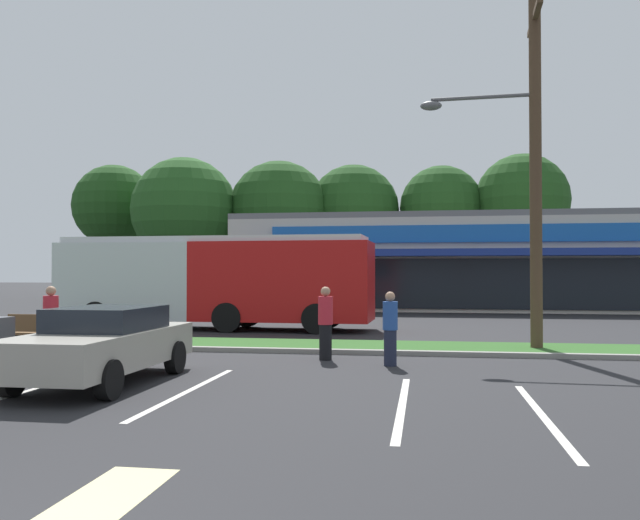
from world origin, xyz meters
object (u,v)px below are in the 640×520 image
(bus_stop_bench, at_px, (40,332))
(car_2, at_px, (265,300))
(pedestrian_near_bench, at_px, (390,328))
(pedestrian_by_pole, at_px, (51,322))
(pedestrian_mid, at_px, (325,323))
(car_1, at_px, (103,343))
(city_bus, at_px, (215,279))
(utility_pole, at_px, (529,160))

(bus_stop_bench, xyz_separation_m, car_2, (2.58, 13.21, 0.28))
(pedestrian_near_bench, distance_m, pedestrian_by_pole, 7.78)
(pedestrian_near_bench, distance_m, pedestrian_mid, 1.67)
(bus_stop_bench, bearing_deg, car_2, -101.04)
(car_1, bearing_deg, car_2, -175.70)
(city_bus, bearing_deg, pedestrian_by_pole, 83.09)
(bus_stop_bench, height_order, pedestrian_mid, pedestrian_mid)
(bus_stop_bench, height_order, car_2, car_2)
(car_1, bearing_deg, pedestrian_by_pole, -136.10)
(car_1, bearing_deg, pedestrian_near_bench, 121.79)
(pedestrian_by_pole, bearing_deg, pedestrian_mid, 74.07)
(bus_stop_bench, relative_size, car_1, 0.36)
(utility_pole, bearing_deg, bus_stop_bench, -171.29)
(pedestrian_mid, bearing_deg, city_bus, 0.47)
(city_bus, bearing_deg, car_2, -91.50)
(pedestrian_by_pole, xyz_separation_m, pedestrian_mid, (6.27, 0.90, -0.01))
(pedestrian_near_bench, relative_size, pedestrian_by_pole, 0.94)
(city_bus, bearing_deg, car_1, 99.31)
(bus_stop_bench, distance_m, pedestrian_mid, 7.39)
(utility_pole, distance_m, pedestrian_near_bench, 6.06)
(car_1, relative_size, car_2, 1.08)
(city_bus, height_order, bus_stop_bench, city_bus)
(bus_stop_bench, distance_m, car_2, 13.46)
(city_bus, relative_size, pedestrian_by_pole, 6.63)
(pedestrian_near_bench, bearing_deg, pedestrian_mid, -98.11)
(utility_pole, height_order, pedestrian_mid, utility_pole)
(pedestrian_mid, bearing_deg, pedestrian_by_pole, 64.36)
(car_1, relative_size, pedestrian_near_bench, 2.80)
(pedestrian_mid, bearing_deg, car_2, -14.47)
(utility_pole, height_order, pedestrian_by_pole, utility_pole)
(bus_stop_bench, xyz_separation_m, car_1, (3.89, -4.23, 0.22))
(bus_stop_bench, distance_m, pedestrian_near_bench, 8.95)
(city_bus, bearing_deg, pedestrian_mid, 125.50)
(car_2, distance_m, pedestrian_near_bench, 15.66)
(city_bus, bearing_deg, utility_pole, 153.80)
(car_2, bearing_deg, city_bus, 87.30)
(city_bus, height_order, pedestrian_mid, city_bus)
(utility_pole, xyz_separation_m, car_2, (-9.65, 11.33, -4.07))
(pedestrian_by_pole, bearing_deg, car_1, 19.78)
(city_bus, relative_size, car_2, 2.71)
(car_2, height_order, pedestrian_by_pole, pedestrian_by_pole)
(pedestrian_near_bench, xyz_separation_m, pedestrian_by_pole, (-7.78, -0.19, 0.05))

